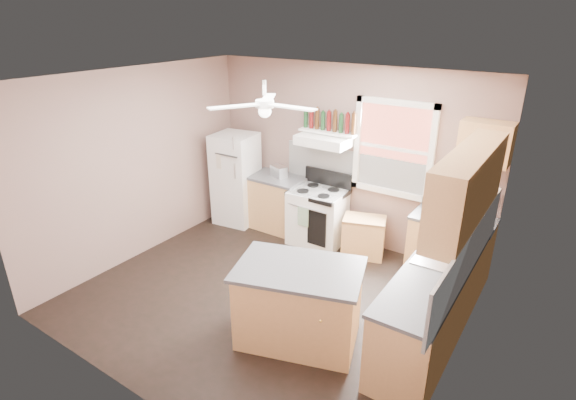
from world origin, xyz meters
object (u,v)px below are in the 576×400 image
Objects in this scene: toaster at (279,171)px; cart at (363,237)px; refrigerator at (236,179)px; stove at (318,217)px; island at (299,305)px.

toaster is 0.47× the size of cart.
refrigerator is at bearing 164.11° from cart.
stove and island have the same top height.
toaster is 0.22× the size of island.
cart is at bearing -5.03° from refrigerator.
stove reaches higher than cart.
stove is (1.55, 0.09, -0.34)m from refrigerator.
refrigerator is 5.48× the size of toaster.
refrigerator is 1.58m from stove.
refrigerator is 1.23× the size of island.
stove is at bearing -4.36° from refrigerator.
island is (0.99, -2.08, 0.00)m from stove.
refrigerator is 0.80m from toaster.
cart is (2.32, 0.11, -0.47)m from refrigerator.
toaster is at bearing 167.39° from stove.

